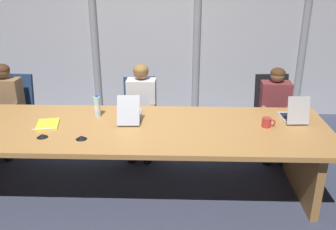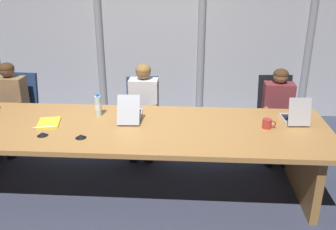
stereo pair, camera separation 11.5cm
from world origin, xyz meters
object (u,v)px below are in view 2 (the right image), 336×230
(water_bottle_primary, at_px, (98,106))
(conference_mic_middle, at_px, (81,136))
(person_left_end, at_px, (8,102))
(conference_mic_left_side, at_px, (43,134))
(laptop_left_mid, at_px, (131,113))
(laptop_center, at_px, (295,117))
(office_chair_center, at_px, (275,124))
(coffee_mug_near, at_px, (267,124))
(office_chair_left_mid, at_px, (144,122))
(person_left_mid, at_px, (143,104))
(office_chair_left_end, at_px, (20,118))
(spiral_notepad, at_px, (49,123))
(person_center, at_px, (278,109))

(water_bottle_primary, height_order, conference_mic_middle, water_bottle_primary)
(person_left_end, xyz_separation_m, conference_mic_left_side, (0.93, -1.18, 0.11))
(laptop_left_mid, xyz_separation_m, conference_mic_middle, (-0.40, -0.55, -0.04))
(laptop_center, height_order, office_chair_center, laptop_center)
(coffee_mug_near, bearing_deg, office_chair_left_mid, 144.50)
(person_left_mid, xyz_separation_m, conference_mic_left_side, (-0.84, -1.18, 0.11))
(office_chair_left_end, relative_size, coffee_mug_near, 6.78)
(spiral_notepad, bearing_deg, person_center, 7.16)
(office_chair_left_end, xyz_separation_m, office_chair_center, (3.46, 0.00, 0.01))
(office_chair_left_end, distance_m, water_bottle_primary, 1.61)
(office_chair_center, bearing_deg, coffee_mug_near, -22.15)
(conference_mic_left_side, relative_size, conference_mic_middle, 1.00)
(coffee_mug_near, xyz_separation_m, conference_mic_left_side, (-2.24, -0.33, -0.03))
(office_chair_left_mid, height_order, office_chair_center, office_chair_center)
(laptop_center, height_order, coffee_mug_near, laptop_center)
(conference_mic_left_side, bearing_deg, conference_mic_middle, -4.02)
(office_chair_left_mid, xyz_separation_m, person_left_end, (-1.75, -0.16, 0.31))
(person_center, xyz_separation_m, spiral_notepad, (-2.59, -0.88, 0.12))
(office_chair_left_mid, relative_size, conference_mic_left_side, 8.46)
(laptop_center, bearing_deg, person_left_end, 76.28)
(person_left_mid, height_order, coffee_mug_near, person_left_mid)
(laptop_left_mid, distance_m, spiral_notepad, 0.87)
(office_chair_left_end, distance_m, spiral_notepad, 1.40)
(laptop_center, distance_m, conference_mic_left_side, 2.61)
(office_chair_left_mid, relative_size, conference_mic_middle, 8.46)
(laptop_left_mid, relative_size, person_left_mid, 0.44)
(person_left_end, bearing_deg, person_center, 91.91)
(laptop_left_mid, height_order, office_chair_center, laptop_left_mid)
(office_chair_left_end, height_order, conference_mic_middle, office_chair_left_end)
(person_left_mid, xyz_separation_m, person_center, (1.70, -0.00, -0.02))
(water_bottle_primary, relative_size, spiral_notepad, 0.73)
(laptop_left_mid, relative_size, spiral_notepad, 1.50)
(person_center, height_order, spiral_notepad, person_center)
(person_left_mid, relative_size, spiral_notepad, 3.40)
(office_chair_center, bearing_deg, person_left_mid, -88.91)
(person_left_mid, bearing_deg, laptop_left_mid, -3.73)
(office_chair_left_end, height_order, person_left_end, person_left_end)
(office_chair_center, relative_size, coffee_mug_near, 6.98)
(office_chair_left_mid, bearing_deg, office_chair_center, 82.23)
(spiral_notepad, bearing_deg, office_chair_left_mid, 38.59)
(laptop_left_mid, height_order, conference_mic_middle, laptop_left_mid)
(laptop_left_mid, relative_size, office_chair_center, 0.52)
(office_chair_left_mid, xyz_separation_m, conference_mic_left_side, (-0.82, -1.34, 0.42))
(office_chair_left_mid, xyz_separation_m, conference_mic_middle, (-0.43, -1.37, 0.42))
(office_chair_center, distance_m, person_left_end, 3.51)
(water_bottle_primary, relative_size, conference_mic_middle, 2.26)
(coffee_mug_near, distance_m, spiral_notepad, 2.29)
(office_chair_left_mid, height_order, water_bottle_primary, water_bottle_primary)
(laptop_left_mid, relative_size, office_chair_left_end, 0.54)
(person_center, distance_m, water_bottle_primary, 2.22)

